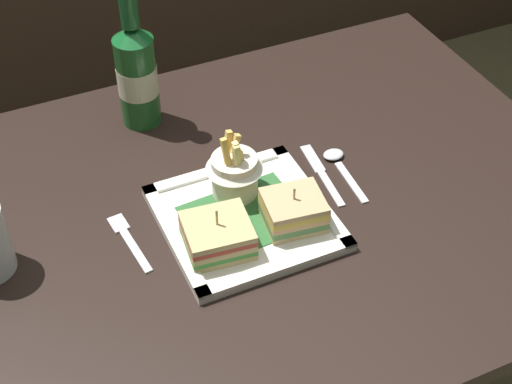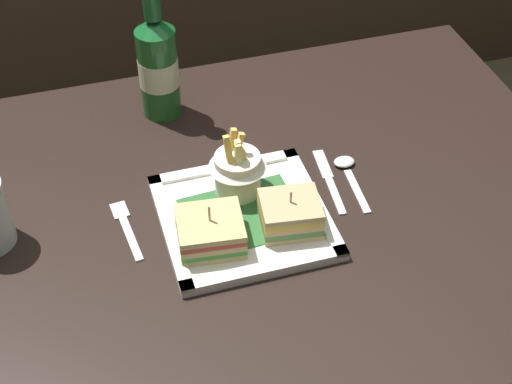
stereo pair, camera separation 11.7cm
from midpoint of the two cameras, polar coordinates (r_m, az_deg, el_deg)
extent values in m
cube|color=black|center=(1.22, 3.64, -1.41)|extent=(1.04, 0.81, 0.03)
cylinder|color=black|center=(1.67, -15.26, -6.19)|extent=(0.08, 0.08, 0.71)
cylinder|color=black|center=(1.84, 12.78, -0.27)|extent=(0.08, 0.08, 0.71)
cube|color=white|center=(1.17, 1.90, -2.06)|extent=(0.25, 0.25, 0.01)
cube|color=#2D6431|center=(1.17, 1.91, -1.86)|extent=(0.18, 0.15, 0.00)
cube|color=white|center=(1.09, 3.77, -5.79)|extent=(0.25, 0.02, 0.01)
cube|color=white|center=(1.25, 0.28, 1.72)|extent=(0.25, 0.02, 0.01)
cube|color=white|center=(1.15, -3.52, -2.93)|extent=(0.02, 0.25, 0.01)
cube|color=white|center=(1.20, 7.08, -0.68)|extent=(0.02, 0.25, 0.01)
cube|color=tan|center=(1.13, -0.40, -3.71)|extent=(0.10, 0.10, 0.01)
cube|color=#49943E|center=(1.12, -0.41, -3.39)|extent=(0.10, 0.10, 0.01)
cube|color=tan|center=(1.11, -0.41, -3.07)|extent=(0.10, 0.10, 0.01)
cube|color=#C2483A|center=(1.11, -0.41, -2.74)|extent=(0.10, 0.10, 0.01)
cube|color=tan|center=(1.10, -0.41, -2.41)|extent=(0.10, 0.10, 0.01)
cylinder|color=tan|center=(1.10, -0.41, -2.57)|extent=(0.00, 0.00, 0.07)
cube|color=tan|center=(1.16, 5.39, -2.46)|extent=(0.10, 0.09, 0.01)
cube|color=#54834A|center=(1.15, 5.43, -2.11)|extent=(0.10, 0.09, 0.01)
cube|color=tan|center=(1.14, 5.46, -1.76)|extent=(0.10, 0.09, 0.01)
cube|color=#E0BE4D|center=(1.14, 5.49, -1.41)|extent=(0.10, 0.09, 0.01)
cube|color=tan|center=(1.13, 5.52, -1.05)|extent=(0.10, 0.09, 0.01)
cylinder|color=tan|center=(1.14, 5.49, -1.38)|extent=(0.00, 0.00, 0.07)
cylinder|color=silver|center=(1.19, 1.44, 1.21)|extent=(0.07, 0.07, 0.07)
cone|color=white|center=(1.17, 1.46, 2.37)|extent=(0.09, 0.09, 0.03)
cube|color=#E3B553|center=(1.15, 0.92, 2.40)|extent=(0.02, 0.02, 0.08)
cube|color=#E7B959|center=(1.17, 0.96, 3.05)|extent=(0.02, 0.01, 0.07)
cube|color=#E8BA5E|center=(1.17, 1.32, 2.80)|extent=(0.03, 0.01, 0.07)
cube|color=#F6DA86|center=(1.16, 1.68, 2.39)|extent=(0.02, 0.01, 0.07)
cube|color=#EFD876|center=(1.16, 1.90, 2.17)|extent=(0.02, 0.01, 0.06)
cube|color=#E6DC7F|center=(1.15, 1.59, 2.11)|extent=(0.01, 0.01, 0.07)
cylinder|color=#205A25|center=(1.34, -4.72, 8.66)|extent=(0.07, 0.07, 0.16)
cone|color=#165E29|center=(1.29, -4.95, 12.11)|extent=(0.07, 0.07, 0.02)
cylinder|color=beige|center=(1.34, -4.73, 8.78)|extent=(0.07, 0.07, 0.05)
cube|color=silver|center=(1.15, -6.38, -3.58)|extent=(0.02, 0.10, 0.00)
cube|color=silver|center=(1.20, -7.32, -1.48)|extent=(0.03, 0.04, 0.00)
cube|color=silver|center=(1.23, 8.60, -0.40)|extent=(0.02, 0.09, 0.00)
cube|color=silver|center=(1.28, 7.55, 1.93)|extent=(0.02, 0.07, 0.00)
cube|color=silver|center=(1.24, 10.15, -0.06)|extent=(0.02, 0.10, 0.00)
ellipsoid|color=silver|center=(1.29, 9.11, 2.10)|extent=(0.04, 0.03, 0.01)
camera|label=1|loc=(0.06, -87.13, 2.64)|focal=54.21mm
camera|label=2|loc=(0.06, 92.87, -2.64)|focal=54.21mm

